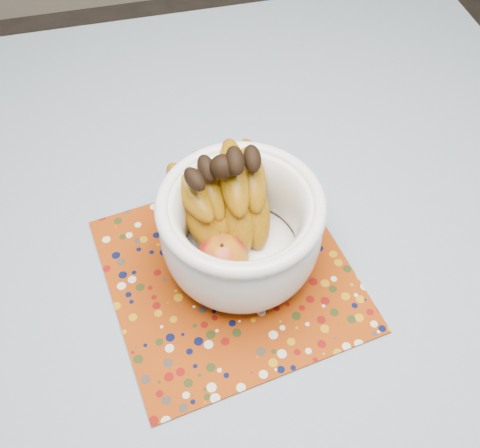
% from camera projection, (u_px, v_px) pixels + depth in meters
% --- Properties ---
extents(table, '(1.20, 1.20, 0.75)m').
position_uv_depth(table, '(251.00, 255.00, 1.02)').
color(table, brown).
rests_on(table, ground).
extents(tablecloth, '(1.32, 1.32, 0.01)m').
position_uv_depth(tablecloth, '(252.00, 229.00, 0.96)').
color(tablecloth, slate).
rests_on(tablecloth, table).
extents(placemat, '(0.42, 0.42, 0.00)m').
position_uv_depth(placemat, '(230.00, 274.00, 0.89)').
color(placemat, '#872F07').
rests_on(placemat, tablecloth).
extents(fruit_bowl, '(0.26, 0.26, 0.20)m').
position_uv_depth(fruit_bowl, '(233.00, 219.00, 0.85)').
color(fruit_bowl, white).
rests_on(fruit_bowl, placemat).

